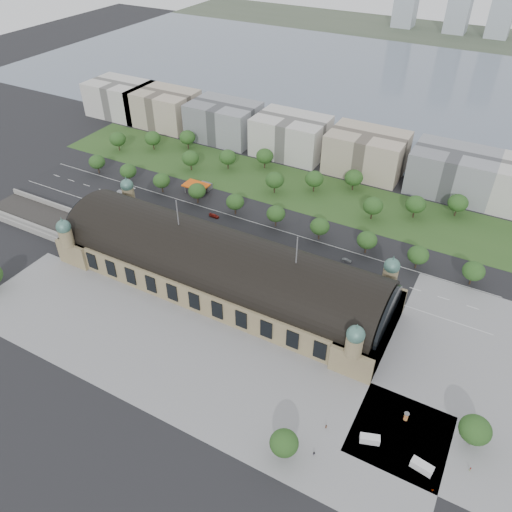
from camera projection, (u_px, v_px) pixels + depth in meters
The scene contains 63 objects.
ground at pixel (221, 285), 219.77m from camera, with size 900.00×900.00×0.00m, color black.
station at pixel (220, 267), 213.54m from camera, with size 150.00×48.40×44.30m.
track_cutting at pixel (40, 220), 259.75m from camera, with size 70.00×24.00×3.10m.
plaza_south at pixel (182, 361), 185.27m from camera, with size 190.00×48.00×0.12m, color gray.
plaza_east at pixel (463, 374), 180.50m from camera, with size 56.00×100.00×0.12m, color gray.
road_slab at pixel (227, 230), 253.90m from camera, with size 260.00×26.00×0.10m, color black.
grass_belt at pixel (284, 185), 290.36m from camera, with size 300.00×45.00×0.10m, color #2F5321.
petrol_station at pixel (201, 186), 284.08m from camera, with size 14.00×13.00×5.05m.
lake at pixel (405, 86), 427.64m from camera, with size 700.00×320.00×0.08m, color slate.
far_shore at pixel (452, 34), 567.15m from camera, with size 700.00×120.00×0.14m, color #44513D.
far_tower_right at pixel (506, 0), 534.22m from camera, with size 24.00×24.00×75.00m, color #9EA8B2.
office_0 at pixel (121, 98), 370.09m from camera, with size 45.00×32.00×24.00m, color #BCB9B2.
office_1 at pixel (164, 108), 354.84m from camera, with size 45.00×32.00×24.00m, color #B4A48D.
office_2 at pixel (224, 121), 335.77m from camera, with size 45.00×32.00×24.00m, color gray.
office_3 at pixel (291, 136), 316.71m from camera, with size 45.00×32.00×24.00m, color #BCB9B2.
office_4 at pixel (366, 153), 297.64m from camera, with size 45.00×32.00×24.00m, color #B4A48D.
office_5 at pixel (452, 172), 278.58m from camera, with size 45.00×32.00×24.00m, color gray.
tree_row_0 at pixel (97, 162), 297.99m from camera, with size 9.60×9.60×11.52m.
tree_row_1 at pixel (128, 171), 288.84m from camera, with size 9.60×9.60×11.52m.
tree_row_2 at pixel (161, 181), 279.69m from camera, with size 9.60×9.60×11.52m.
tree_row_3 at pixel (197, 191), 270.54m from camera, with size 9.60×9.60×11.52m.
tree_row_4 at pixel (235, 202), 261.39m from camera, with size 9.60×9.60×11.52m.
tree_row_5 at pixel (276, 214), 252.24m from camera, with size 9.60×9.60×11.52m.
tree_row_6 at pixel (320, 226), 243.09m from camera, with size 9.60×9.60×11.52m.
tree_row_7 at pixel (367, 240), 233.94m from camera, with size 9.60×9.60×11.52m.
tree_row_8 at pixel (418, 255), 224.78m from camera, with size 9.60×9.60×11.52m.
tree_row_9 at pixel (474, 271), 215.63m from camera, with size 9.60×9.60×11.52m.
tree_belt_0 at pixel (118, 139), 322.36m from camera, with size 10.40×10.40×12.48m.
tree_belt_1 at pixel (153, 138), 323.48m from camera, with size 10.40×10.40×12.48m.
tree_belt_2 at pixel (187, 137), 324.61m from camera, with size 10.40×10.40×12.48m.
tree_belt_3 at pixel (190, 158), 300.62m from camera, with size 10.40×10.40×12.48m.
tree_belt_4 at pixel (228, 157), 301.75m from camera, with size 10.40×10.40×12.48m.
tree_belt_5 at pixel (265, 156), 302.87m from camera, with size 10.40×10.40×12.48m.
tree_belt_6 at pixel (275, 180), 278.89m from camera, with size 10.40×10.40×12.48m.
tree_belt_7 at pixel (314, 179), 280.01m from camera, with size 10.40×10.40×12.48m.
tree_belt_8 at pixel (354, 178), 281.14m from camera, with size 10.40×10.40×12.48m.
tree_belt_9 at pixel (373, 206), 257.15m from camera, with size 10.40×10.40×12.48m.
tree_belt_10 at pixel (416, 204), 258.28m from camera, with size 10.40×10.40×12.48m.
tree_belt_11 at pixel (458, 203), 259.41m from camera, with size 10.40×10.40×12.48m.
tree_plaza_ne at pixel (475, 430), 153.79m from camera, with size 10.00×10.00×11.69m.
tree_plaza_s at pixel (284, 443), 150.91m from camera, with size 9.00×9.00×10.64m.
traffic_car_1 at pixel (121, 192), 282.90m from camera, with size 1.66×4.75×1.57m, color #94979C.
traffic_car_3 at pixel (214, 216), 262.90m from camera, with size 2.26×5.56×1.61m, color maroon.
traffic_car_4 at pixel (246, 235), 249.27m from camera, with size 1.57×3.90×1.33m, color #16183F.
traffic_car_5 at pixel (347, 260), 232.51m from camera, with size 1.56×4.46×1.47m, color #5C5E64.
traffic_car_6 at pixel (392, 295), 213.29m from camera, with size 2.18×4.72×1.31m, color #BBBBBE.
parked_car_0 at pixel (134, 221), 259.28m from camera, with size 1.37×3.93×1.29m, color black.
parked_car_1 at pixel (151, 222), 258.26m from camera, with size 2.44×5.29×1.47m, color maroon.
parked_car_2 at pixel (176, 230), 252.99m from camera, with size 1.80×4.42×1.28m, color #192246.
parked_car_3 at pixel (173, 228), 253.61m from camera, with size 1.83×4.54×1.55m, color slate.
parked_car_4 at pixel (154, 222), 258.26m from camera, with size 1.35×3.87×1.27m, color silver.
parked_car_5 at pixel (198, 242), 244.55m from camera, with size 2.41×5.23×1.45m, color #9C9FA5.
parked_car_6 at pixel (195, 241), 244.73m from camera, with size 1.90×4.66×1.35m, color black.
bus_west at pixel (243, 240), 243.95m from camera, with size 2.82×12.04×3.35m, color red.
bus_mid at pixel (280, 252), 236.33m from camera, with size 2.50×10.67×2.97m, color silver.
bus_east at pixel (308, 268), 226.22m from camera, with size 2.79×11.94×3.33m, color silver.
van_east at pixel (369, 439), 158.05m from camera, with size 6.76×4.41×2.72m.
van_south at pixel (421, 466), 150.74m from camera, with size 7.07×3.74×2.91m.
advertising_column at pixel (406, 416), 164.28m from camera, with size 1.72×1.72×3.27m.
pedestrian_1 at pixel (326, 427), 162.04m from camera, with size 0.68×0.45×1.86m, color gray.
pedestrian_3 at pixel (432, 490), 145.36m from camera, with size 1.00×0.48×1.70m, color gray.
pedestrian_4 at pixel (314, 454), 154.70m from camera, with size 0.98×0.43×1.52m, color gray.
pedestrian_5 at pixel (470, 469), 150.57m from camera, with size 0.77×0.44×1.58m, color gray.
Camera 1 is at (93.58, -139.18, 143.42)m, focal length 35.00 mm.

